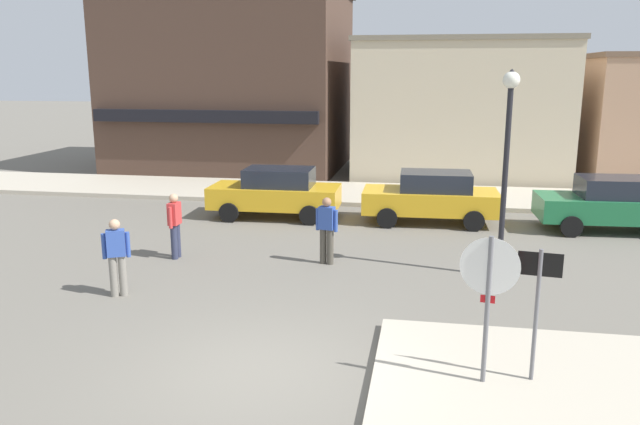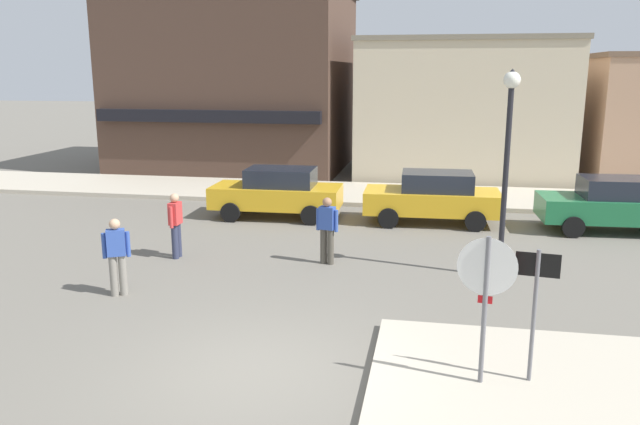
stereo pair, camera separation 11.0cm
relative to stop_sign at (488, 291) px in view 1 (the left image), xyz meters
name	(u,v)px [view 1 (the left image)]	position (x,y,z in m)	size (l,w,h in m)	color
ground_plane	(259,372)	(-3.32, -0.01, -1.52)	(160.00, 160.00, 0.00)	#6B665B
sidewalk_corner	(608,408)	(1.62, -0.35, -1.44)	(6.40, 4.80, 0.15)	#B7AD99
kerb_far	(360,194)	(-3.32, 14.03, -1.44)	(80.00, 4.00, 0.15)	#B7AD99
stop_sign	(488,291)	(0.00, 0.00, 0.00)	(0.81, 0.14, 2.30)	slate
one_way_sign	(537,302)	(0.69, 0.18, -0.19)	(0.60, 0.10, 2.10)	slate
lamp_post	(507,144)	(0.76, 5.36, 1.44)	(0.36, 0.36, 4.54)	black
parked_car_nearest	(276,192)	(-5.54, 10.10, -0.71)	(4.04, 1.95, 1.56)	gold
parked_car_second	(431,197)	(-0.76, 10.20, -0.71)	(4.04, 1.96, 1.56)	gold
parked_car_third	(612,203)	(4.31, 10.08, -0.71)	(4.07, 2.01, 1.56)	#1E6B3D
pedestrian_crossing_near	(175,224)	(-6.91, 5.42, -0.65)	(0.23, 0.55, 1.61)	#2D334C
pedestrian_crossing_far	(327,228)	(-3.19, 5.60, -0.65)	(0.56, 0.29, 1.61)	#4C473D
pedestrian_kerb_side	(117,255)	(-7.02, 2.71, -0.65)	(0.53, 0.36, 1.61)	gray
building_corner_shop	(235,79)	(-9.96, 20.18, 2.59)	(10.31, 8.79, 8.22)	#473328
building_storefront_left_near	(458,108)	(0.31, 19.67, 1.41)	(8.85, 6.79, 5.84)	beige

